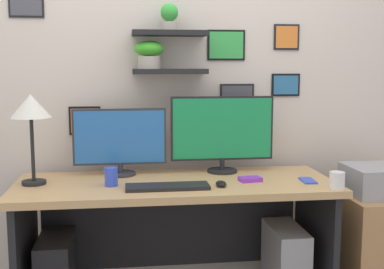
# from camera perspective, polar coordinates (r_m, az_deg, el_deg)

# --- Properties ---
(back_wall_assembly) EXTENTS (4.40, 0.24, 2.70)m
(back_wall_assembly) POSITION_cam_1_polar(r_m,az_deg,el_deg) (3.20, -2.71, 7.09)
(back_wall_assembly) COLOR beige
(back_wall_assembly) RESTS_ON ground
(desk) EXTENTS (1.77, 0.68, 0.75)m
(desk) POSITION_cam_1_polar(r_m,az_deg,el_deg) (2.95, -1.97, -8.93)
(desk) COLOR tan
(desk) RESTS_ON ground
(monitor_left) EXTENTS (0.55, 0.18, 0.39)m
(monitor_left) POSITION_cam_1_polar(r_m,az_deg,el_deg) (3.00, -8.12, -0.67)
(monitor_left) COLOR #2D2D33
(monitor_left) RESTS_ON desk
(monitor_right) EXTENTS (0.62, 0.18, 0.46)m
(monitor_right) POSITION_cam_1_polar(r_m,az_deg,el_deg) (3.05, 3.42, 0.32)
(monitor_right) COLOR black
(monitor_right) RESTS_ON desk
(keyboard) EXTENTS (0.44, 0.14, 0.02)m
(keyboard) POSITION_cam_1_polar(r_m,az_deg,el_deg) (2.68, -2.78, -5.88)
(keyboard) COLOR black
(keyboard) RESTS_ON desk
(computer_mouse) EXTENTS (0.06, 0.09, 0.03)m
(computer_mouse) POSITION_cam_1_polar(r_m,az_deg,el_deg) (2.73, 3.29, -5.55)
(computer_mouse) COLOR black
(computer_mouse) RESTS_ON desk
(desk_lamp) EXTENTS (0.22, 0.22, 0.49)m
(desk_lamp) POSITION_cam_1_polar(r_m,az_deg,el_deg) (2.84, -17.68, 2.52)
(desk_lamp) COLOR black
(desk_lamp) RESTS_ON desk
(cell_phone) EXTENTS (0.08, 0.14, 0.01)m
(cell_phone) POSITION_cam_1_polar(r_m,az_deg,el_deg) (2.91, 12.91, -5.07)
(cell_phone) COLOR blue
(cell_phone) RESTS_ON desk
(coffee_mug) EXTENTS (0.08, 0.08, 0.09)m
(coffee_mug) POSITION_cam_1_polar(r_m,az_deg,el_deg) (2.78, 16.00, -4.97)
(coffee_mug) COLOR white
(coffee_mug) RESTS_ON desk
(pen_cup) EXTENTS (0.07, 0.07, 0.10)m
(pen_cup) POSITION_cam_1_polar(r_m,az_deg,el_deg) (2.76, -9.09, -4.72)
(pen_cup) COLOR blue
(pen_cup) RESTS_ON desk
(scissors_tray) EXTENTS (0.13, 0.10, 0.02)m
(scissors_tray) POSITION_cam_1_polar(r_m,az_deg,el_deg) (2.86, 6.57, -5.02)
(scissors_tray) COLOR purple
(scissors_tray) RESTS_ON desk
(drawer_cabinet) EXTENTS (0.44, 0.50, 0.64)m
(drawer_cabinet) POSITION_cam_1_polar(r_m,az_deg,el_deg) (3.30, 20.05, -11.71)
(drawer_cabinet) COLOR tan
(drawer_cabinet) RESTS_ON ground
(printer) EXTENTS (0.38, 0.34, 0.17)m
(printer) POSITION_cam_1_polar(r_m,az_deg,el_deg) (3.19, 20.39, -4.85)
(printer) COLOR #9E9EA3
(printer) RESTS_ON drawer_cabinet
(computer_tower_right) EXTENTS (0.18, 0.40, 0.47)m
(computer_tower_right) POSITION_cam_1_polar(r_m,az_deg,el_deg) (3.08, 10.43, -14.41)
(computer_tower_right) COLOR #99999E
(computer_tower_right) RESTS_ON ground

